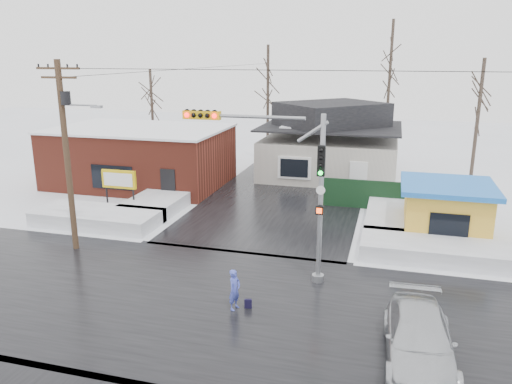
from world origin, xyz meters
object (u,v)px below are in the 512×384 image
(kiosk, at_px, (446,210))
(traffic_signal, at_px, (283,174))
(pedestrian, at_px, (235,290))
(marquee_sign, at_px, (119,181))
(car, at_px, (419,340))
(utility_pole, at_px, (67,146))

(kiosk, bearing_deg, traffic_signal, -135.16)
(traffic_signal, relative_size, kiosk, 1.52)
(kiosk, height_order, pedestrian, kiosk)
(kiosk, bearing_deg, marquee_sign, -178.45)
(pedestrian, bearing_deg, kiosk, -22.60)
(marquee_sign, height_order, car, marquee_sign)
(traffic_signal, height_order, utility_pole, utility_pole)
(traffic_signal, distance_m, pedestrian, 5.02)
(utility_pole, xyz_separation_m, pedestrian, (9.30, -3.69, -4.33))
(utility_pole, xyz_separation_m, car, (15.76, -5.29, -4.38))
(car, bearing_deg, marquee_sign, 143.74)
(utility_pole, distance_m, car, 17.19)
(utility_pole, relative_size, car, 1.78)
(traffic_signal, xyz_separation_m, utility_pole, (-10.36, 0.53, 0.57))
(pedestrian, height_order, car, pedestrian)
(kiosk, xyz_separation_m, pedestrian, (-8.13, -10.19, -0.68))
(marquee_sign, height_order, kiosk, kiosk)
(pedestrian, bearing_deg, marquee_sign, 62.95)
(marquee_sign, height_order, pedestrian, marquee_sign)
(marquee_sign, distance_m, kiosk, 18.51)
(marquee_sign, xyz_separation_m, pedestrian, (10.37, -9.69, -1.14))
(traffic_signal, bearing_deg, utility_pole, 177.05)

